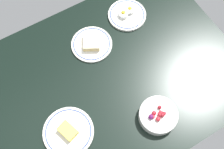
{
  "coord_description": "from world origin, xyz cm",
  "views": [
    {
      "loc": [
        -25.97,
        -43.99,
        122.11
      ],
      "look_at": [
        0.0,
        0.0,
        6.0
      ],
      "focal_mm": 44.65,
      "sensor_mm": 36.0,
      "label": 1
    }
  ],
  "objects_px": {
    "plate_eggs": "(127,14)",
    "bowl_berries": "(158,115)",
    "plate_cheese": "(68,132)",
    "plate_sandwich": "(91,44)"
  },
  "relations": [
    {
      "from": "plate_eggs",
      "to": "bowl_berries",
      "type": "distance_m",
      "value": 0.54
    },
    {
      "from": "plate_cheese",
      "to": "plate_eggs",
      "type": "distance_m",
      "value": 0.65
    },
    {
      "from": "plate_cheese",
      "to": "plate_eggs",
      "type": "height_order",
      "value": "plate_eggs"
    },
    {
      "from": "plate_eggs",
      "to": "bowl_berries",
      "type": "bearing_deg",
      "value": -107.75
    },
    {
      "from": "plate_sandwich",
      "to": "bowl_berries",
      "type": "relative_size",
      "value": 1.19
    },
    {
      "from": "plate_sandwich",
      "to": "plate_eggs",
      "type": "xyz_separation_m",
      "value": [
        0.24,
        0.06,
        -0.0
      ]
    },
    {
      "from": "plate_eggs",
      "to": "plate_cheese",
      "type": "bearing_deg",
      "value": -144.06
    },
    {
      "from": "plate_cheese",
      "to": "bowl_berries",
      "type": "height_order",
      "value": "bowl_berries"
    },
    {
      "from": "plate_cheese",
      "to": "bowl_berries",
      "type": "relative_size",
      "value": 1.3
    },
    {
      "from": "plate_sandwich",
      "to": "plate_cheese",
      "type": "relative_size",
      "value": 0.92
    }
  ]
}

